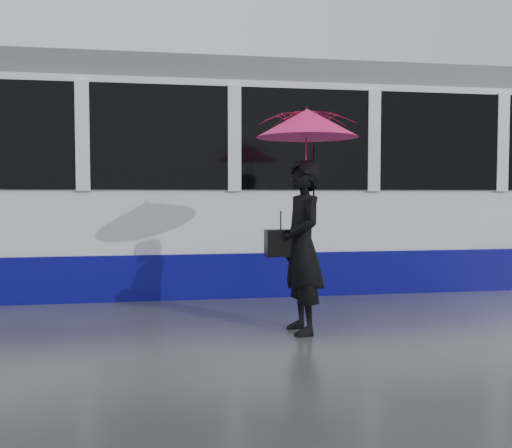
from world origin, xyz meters
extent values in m
plane|color=#27272B|center=(0.00, 0.00, 0.00)|extent=(90.00, 90.00, 0.00)
cube|color=#3F3D38|center=(0.00, 1.78, 0.01)|extent=(34.00, 0.07, 0.02)
cube|color=#3F3D38|center=(0.00, 3.22, 0.01)|extent=(34.00, 0.07, 0.02)
cube|color=white|center=(0.97, 2.50, 1.52)|extent=(24.00, 2.40, 2.95)
cube|color=#0A096F|center=(0.97, 2.50, 0.31)|extent=(24.00, 2.56, 0.62)
cube|color=black|center=(0.97, 2.50, 2.20)|extent=(23.00, 2.48, 1.40)
cube|color=#5B5D62|center=(0.97, 2.50, 3.17)|extent=(23.60, 2.20, 0.35)
imported|color=black|center=(0.90, -0.80, 0.89)|extent=(0.49, 0.69, 1.79)
imported|color=#EF1453|center=(0.95, -0.80, 1.88)|extent=(1.07, 1.08, 0.89)
cone|color=#EF1453|center=(0.95, -0.80, 2.16)|extent=(1.15, 1.15, 0.29)
cylinder|color=black|center=(0.95, -0.80, 2.33)|extent=(0.01, 0.01, 0.07)
cylinder|color=black|center=(1.03, -0.78, 1.55)|extent=(0.02, 0.02, 0.78)
cube|color=black|center=(0.68, -0.78, 0.94)|extent=(0.33, 0.17, 0.28)
cylinder|color=black|center=(0.68, -0.78, 1.16)|extent=(0.01, 0.01, 0.18)
camera|label=1|loc=(-0.53, -6.49, 1.44)|focal=40.00mm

